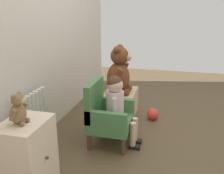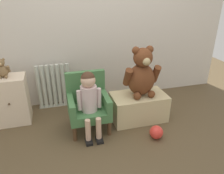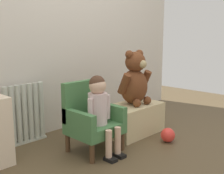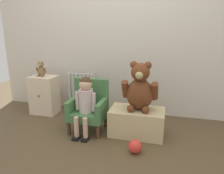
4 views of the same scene
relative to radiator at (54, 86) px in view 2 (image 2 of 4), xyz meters
name	(u,v)px [view 2 (image 2 of 4)]	position (x,y,z in m)	size (l,w,h in m)	color
ground_plane	(117,146)	(0.55, -0.99, -0.29)	(6.00, 6.00, 0.00)	brown
back_wall	(91,10)	(0.55, 0.12, 0.91)	(3.80, 0.05, 2.40)	beige
radiator	(54,86)	(0.00, 0.00, 0.00)	(0.43, 0.05, 0.58)	beige
small_dresser	(11,100)	(-0.49, -0.24, -0.01)	(0.37, 0.31, 0.56)	beige
child_armchair	(88,103)	(0.34, -0.58, 0.01)	(0.43, 0.39, 0.63)	#437342
child_figure	(89,95)	(0.34, -0.69, 0.16)	(0.25, 0.35, 0.70)	beige
low_bench	(138,107)	(0.95, -0.58, -0.13)	(0.64, 0.37, 0.32)	#C9B684
large_teddy_bear	(142,74)	(0.97, -0.57, 0.28)	(0.42, 0.29, 0.57)	brown
small_teddy_bear	(2,69)	(-0.51, -0.23, 0.37)	(0.16, 0.11, 0.21)	brown
toy_ball	(156,132)	(0.99, -0.98, -0.22)	(0.14, 0.14, 0.14)	red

